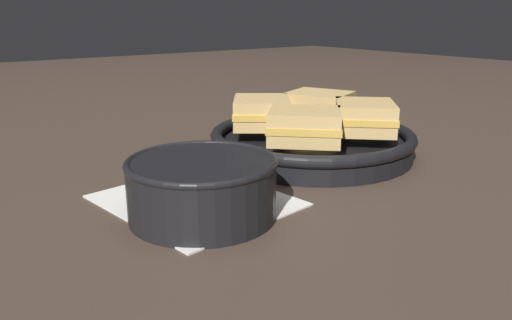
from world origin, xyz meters
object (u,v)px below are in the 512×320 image
(sandwich_near_left, at_px, (367,117))
(sandwich_near_right, at_px, (319,105))
(skillet, at_px, (312,141))
(soup_bowl, at_px, (202,184))
(sandwich_far_right, at_px, (305,126))
(spoon, at_px, (200,201))
(sandwich_far_left, at_px, (261,112))

(sandwich_near_left, bearing_deg, sandwich_near_right, 174.03)
(skillet, bearing_deg, sandwich_near_left, 37.52)
(soup_bowl, bearing_deg, skillet, 112.71)
(soup_bowl, height_order, sandwich_near_right, sandwich_near_right)
(sandwich_far_right, bearing_deg, sandwich_near_right, 129.03)
(spoon, relative_size, skillet, 0.36)
(sandwich_near_right, height_order, sandwich_far_right, same)
(spoon, relative_size, sandwich_near_right, 1.09)
(skillet, height_order, sandwich_far_left, sandwich_far_left)
(soup_bowl, relative_size, skillet, 0.42)
(skillet, xyz_separation_m, sandwich_near_left, (0.07, 0.05, 0.04))
(soup_bowl, relative_size, sandwich_far_right, 1.23)
(skillet, relative_size, sandwich_far_left, 2.92)
(spoon, distance_m, sandwich_far_left, 0.26)
(skillet, xyz_separation_m, sandwich_far_left, (-0.06, -0.05, 0.04))
(skillet, bearing_deg, sandwich_far_left, -139.47)
(sandwich_near_right, bearing_deg, sandwich_far_right, -50.97)
(soup_bowl, relative_size, spoon, 1.18)
(soup_bowl, bearing_deg, spoon, 155.80)
(soup_bowl, distance_m, spoon, 0.04)
(skillet, distance_m, sandwich_far_right, 0.10)
(soup_bowl, bearing_deg, sandwich_far_right, 106.30)
(sandwich_near_right, relative_size, sandwich_far_right, 0.95)
(skillet, xyz_separation_m, sandwich_far_right, (0.05, -0.07, 0.04))
(soup_bowl, distance_m, skillet, 0.29)
(sandwich_far_left, bearing_deg, sandwich_far_right, -5.97)
(sandwich_far_left, height_order, sandwich_far_right, same)
(skillet, height_order, sandwich_near_left, sandwich_near_left)
(spoon, xyz_separation_m, sandwich_far_left, (-0.15, 0.21, 0.06))
(soup_bowl, relative_size, sandwich_near_left, 1.23)
(skillet, bearing_deg, soup_bowl, -67.29)
(soup_bowl, relative_size, sandwich_near_right, 1.29)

